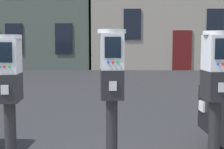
{
  "coord_description": "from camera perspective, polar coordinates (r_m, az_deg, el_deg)",
  "views": [
    {
      "loc": [
        0.01,
        -2.77,
        1.55
      ],
      "look_at": [
        -0.03,
        -0.15,
        1.28
      ],
      "focal_mm": 53.03,
      "sensor_mm": 36.0,
      "label": 1
    }
  ],
  "objects": [
    {
      "name": "parking_meter_near_kerb",
      "position": [
        2.69,
        -17.32,
        -3.12
      ],
      "size": [
        0.23,
        0.26,
        1.45
      ],
      "rotation": [
        0.0,
        0.0,
        -1.49
      ],
      "color": "black",
      "rests_on": "sidewalk_slab"
    },
    {
      "name": "parking_meter_twin_adjacent",
      "position": [
        2.55,
        -0.03,
        -2.7
      ],
      "size": [
        0.23,
        0.26,
        1.49
      ],
      "rotation": [
        0.0,
        0.0,
        -1.49
      ],
      "color": "black",
      "rests_on": "sidewalk_slab"
    },
    {
      "name": "parking_meter_end_of_row",
      "position": [
        2.66,
        17.43,
        -2.78
      ],
      "size": [
        0.23,
        0.26,
        1.48
      ],
      "rotation": [
        0.0,
        0.0,
        -1.49
      ],
      "color": "black",
      "rests_on": "sidewalk_slab"
    }
  ]
}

